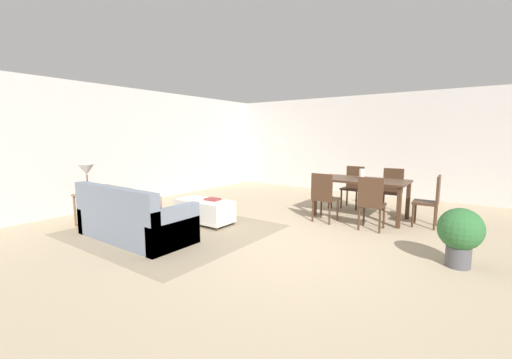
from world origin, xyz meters
name	(u,v)px	position (x,y,z in m)	size (l,w,h in m)	color
ground_plane	(284,243)	(0.00, 0.00, 0.00)	(10.80, 10.80, 0.00)	tan
wall_back	(379,145)	(0.00, 5.00, 1.35)	(9.00, 0.12, 2.70)	beige
wall_left	(132,146)	(-4.50, 0.50, 1.35)	(0.12, 11.00, 2.70)	beige
area_rug	(173,230)	(-1.88, -0.53, 0.00)	(3.00, 2.80, 0.01)	gray
couch	(133,220)	(-2.02, -1.19, 0.30)	(1.95, 0.86, 0.86)	slate
ottoman_table	(204,210)	(-1.74, 0.09, 0.25)	(1.08, 0.53, 0.44)	silver
side_table	(89,201)	(-3.29, -1.22, 0.46)	(0.40, 0.40, 0.58)	brown
table_lamp	(87,171)	(-3.29, -1.22, 0.99)	(0.26, 0.26, 0.53)	brown
dining_table	(361,184)	(0.43, 2.23, 0.67)	(1.71, 0.91, 0.76)	#422B1C
dining_chair_near_left	(324,195)	(-0.01, 1.44, 0.52)	(0.42, 0.42, 0.92)	#422B1C
dining_chair_near_right	(371,201)	(0.86, 1.41, 0.52)	(0.42, 0.42, 0.92)	#422B1C
dining_chair_far_left	(353,184)	(0.01, 3.03, 0.52)	(0.41, 0.41, 0.92)	#422B1C
dining_chair_far_right	(392,188)	(0.83, 3.02, 0.52)	(0.42, 0.42, 0.92)	#422B1C
dining_chair_head_east	(431,198)	(1.66, 2.23, 0.52)	(0.42, 0.42, 0.92)	#422B1C
vase_centerpiece	(362,174)	(0.43, 2.25, 0.86)	(0.10, 0.10, 0.20)	silver
book_on_ottoman	(213,199)	(-1.60, 0.17, 0.46)	(0.26, 0.20, 0.03)	maroon
potted_plant	(460,233)	(2.19, 0.49, 0.43)	(0.51, 0.51, 0.74)	#4C4C51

